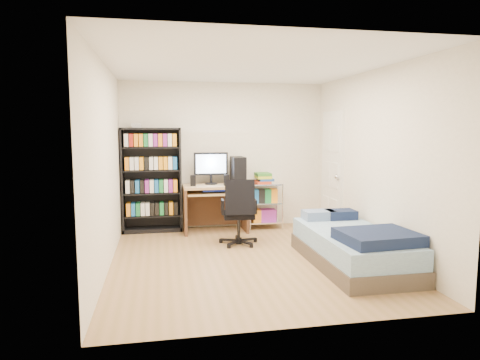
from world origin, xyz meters
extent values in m
cube|color=#A27951|center=(0.00, 0.00, -0.02)|extent=(3.50, 4.00, 0.04)
cube|color=white|center=(0.00, 0.00, 2.52)|extent=(3.50, 4.00, 0.04)
cube|color=white|center=(0.00, 2.02, 1.25)|extent=(3.50, 0.04, 2.50)
cube|color=white|center=(0.00, -2.02, 1.25)|extent=(3.50, 0.04, 2.50)
cube|color=white|center=(-1.77, 0.00, 1.25)|extent=(0.04, 4.00, 2.50)
cube|color=white|center=(1.77, 0.00, 1.25)|extent=(0.04, 4.00, 2.50)
cube|color=black|center=(-1.25, 1.84, 0.86)|extent=(0.97, 0.32, 1.73)
cube|color=black|center=(-1.25, 1.84, 0.27)|extent=(0.91, 0.30, 0.02)
cube|color=#A71E16|center=(-1.25, 1.83, 0.39)|extent=(0.84, 0.26, 0.21)
cube|color=black|center=(-1.25, 1.84, 0.65)|extent=(0.91, 0.30, 0.02)
cube|color=#1963B5|center=(-1.25, 1.83, 0.77)|extent=(0.84, 0.26, 0.21)
cube|color=black|center=(-1.25, 1.84, 1.03)|extent=(0.91, 0.30, 0.02)
cube|color=orange|center=(-1.25, 1.83, 1.15)|extent=(0.84, 0.26, 0.21)
cube|color=black|center=(-1.25, 1.84, 1.40)|extent=(0.91, 0.30, 0.02)
cube|color=#1A7B3C|center=(-1.25, 1.83, 1.53)|extent=(0.84, 0.26, 0.21)
cube|color=silver|center=(-1.46, 1.84, 1.76)|extent=(0.15, 0.14, 0.07)
cube|color=tan|center=(-0.22, 1.63, 0.76)|extent=(1.05, 0.58, 0.04)
cube|color=#382A1E|center=(-0.72, 1.63, 0.37)|extent=(0.04, 0.58, 0.74)
cube|color=#382A1E|center=(0.29, 1.63, 0.37)|extent=(0.04, 0.58, 0.74)
cube|color=#382A1E|center=(-0.22, 1.90, 0.39)|extent=(1.01, 0.03, 0.68)
cube|color=tan|center=(-0.22, 1.55, 0.66)|extent=(0.94, 0.47, 0.03)
cube|color=black|center=(-0.22, 1.53, 0.69)|extent=(0.46, 0.16, 0.03)
cube|color=black|center=(-0.27, 1.75, 1.13)|extent=(0.57, 0.05, 0.38)
cube|color=silver|center=(-0.27, 1.72, 1.13)|extent=(0.50, 0.01, 0.31)
cube|color=black|center=(0.18, 1.68, 1.02)|extent=(0.21, 0.44, 0.46)
cube|color=black|center=(-0.58, 1.58, 0.87)|extent=(0.08, 0.08, 0.18)
cube|color=black|center=(-0.04, 1.53, 0.87)|extent=(0.08, 0.08, 0.18)
cylinder|color=black|center=(0.03, 0.78, 0.25)|extent=(0.05, 0.05, 0.35)
cube|color=black|center=(0.03, 0.78, 0.44)|extent=(0.48, 0.48, 0.07)
cube|color=black|center=(0.01, 0.58, 0.74)|extent=(0.43, 0.17, 0.51)
cube|color=black|center=(-0.21, 0.81, 0.57)|extent=(0.06, 0.28, 0.20)
cube|color=black|center=(0.26, 0.76, 0.57)|extent=(0.06, 0.28, 0.20)
cylinder|color=white|center=(0.37, 1.57, 0.39)|extent=(0.03, 0.03, 0.78)
cylinder|color=white|center=(0.93, 1.55, 0.39)|extent=(0.03, 0.03, 0.78)
cylinder|color=white|center=(0.38, 1.97, 0.39)|extent=(0.03, 0.03, 0.78)
cylinder|color=white|center=(0.95, 1.95, 0.39)|extent=(0.03, 0.03, 0.78)
cube|color=white|center=(0.66, 1.76, 0.11)|extent=(0.58, 0.42, 0.02)
cube|color=white|center=(0.66, 1.76, 0.45)|extent=(0.58, 0.42, 0.02)
cube|color=white|center=(0.66, 1.76, 0.77)|extent=(0.58, 0.42, 0.02)
cube|color=#B03519|center=(0.66, 1.76, 0.87)|extent=(0.25, 0.32, 0.18)
cube|color=brown|center=(1.24, -0.47, 0.10)|extent=(0.97, 1.95, 0.19)
cube|color=#95C3DF|center=(1.24, -0.47, 0.31)|extent=(0.94, 1.91, 0.23)
cube|color=#131D3B|center=(1.29, -1.01, 0.49)|extent=(0.87, 0.74, 0.14)
cube|color=#8CA6C7|center=(1.10, 0.31, 0.49)|extent=(0.44, 0.29, 0.13)
cube|color=#131D3B|center=(1.42, 0.29, 0.49)|extent=(0.41, 0.29, 0.13)
cube|color=#3B2313|center=(1.24, -0.52, 0.44)|extent=(0.27, 0.21, 0.02)
cube|color=white|center=(1.73, 1.35, 1.00)|extent=(0.05, 0.80, 2.00)
sphere|color=silver|center=(1.67, 1.03, 0.95)|extent=(0.08, 0.08, 0.08)
camera|label=1|loc=(-1.12, -5.34, 1.69)|focal=32.00mm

